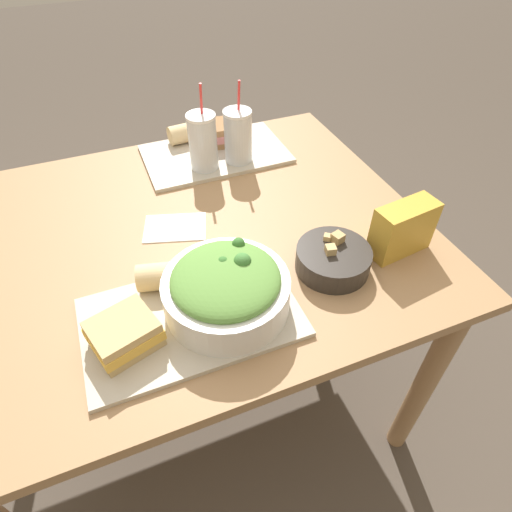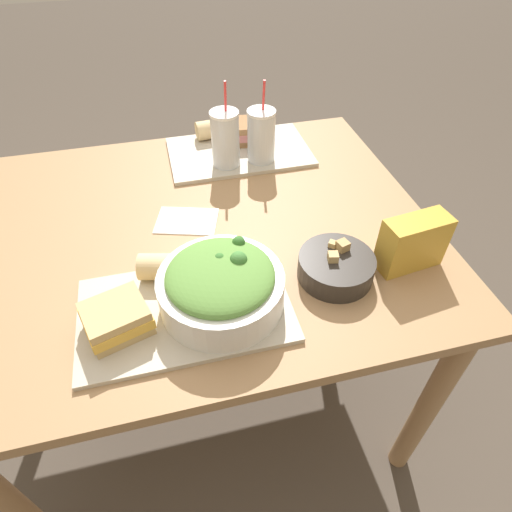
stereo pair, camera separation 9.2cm
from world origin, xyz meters
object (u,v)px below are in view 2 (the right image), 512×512
object	(u,v)px
napkin_folded	(187,221)
baguette_far	(212,129)
sandwich_near	(117,319)
drink_cup_red	(261,137)
chip_bag	(413,243)
drink_cup_dark	(225,141)
salad_bowl	(221,285)
sandwich_far	(248,131)
soup_bowl	(336,266)
baguette_near	(169,267)

from	to	relation	value
napkin_folded	baguette_far	bearing A→B (deg)	71.13
sandwich_near	drink_cup_red	world-z (taller)	drink_cup_red
chip_bag	napkin_folded	xyz separation A→B (m)	(-0.48, 0.28, -0.06)
drink_cup_red	chip_bag	distance (m)	0.56
baguette_far	drink_cup_dark	xyz separation A→B (m)	(0.02, -0.17, 0.05)
drink_cup_dark	salad_bowl	bearing A→B (deg)	-102.09
sandwich_near	sandwich_far	bearing A→B (deg)	40.78
napkin_folded	sandwich_near	bearing A→B (deg)	-118.39
salad_bowl	sandwich_near	bearing A→B (deg)	-174.72
sandwich_near	napkin_folded	world-z (taller)	sandwich_near
soup_bowl	sandwich_far	bearing A→B (deg)	94.96
baguette_near	chip_bag	size ratio (longest dim) A/B	0.88
drink_cup_red	napkin_folded	size ratio (longest dim) A/B	1.35
salad_bowl	sandwich_far	bearing A→B (deg)	72.29
soup_bowl	napkin_folded	bearing A→B (deg)	137.61
soup_bowl	salad_bowl	bearing A→B (deg)	-174.58
soup_bowl	baguette_near	xyz separation A→B (m)	(-0.36, 0.08, 0.01)
soup_bowl	baguette_near	world-z (taller)	soup_bowl
soup_bowl	sandwich_near	size ratio (longest dim) A/B	1.16
sandwich_far	napkin_folded	distance (m)	0.44
sandwich_near	baguette_near	bearing A→B (deg)	29.30
drink_cup_red	drink_cup_dark	bearing A→B (deg)	180.00
sandwich_near	salad_bowl	bearing A→B (deg)	-12.00
soup_bowl	drink_cup_red	world-z (taller)	drink_cup_red
sandwich_far	napkin_folded	size ratio (longest dim) A/B	0.80
baguette_near	baguette_far	world-z (taller)	same
sandwich_far	baguette_far	xyz separation A→B (m)	(-0.11, 0.05, -0.00)
baguette_near	sandwich_near	bearing A→B (deg)	150.33
baguette_near	baguette_far	bearing A→B (deg)	-4.34
sandwich_near	napkin_folded	bearing A→B (deg)	44.33
soup_bowl	sandwich_far	distance (m)	0.64
baguette_far	napkin_folded	bearing A→B (deg)	155.59
salad_bowl	napkin_folded	xyz separation A→B (m)	(-0.04, 0.30, -0.06)
baguette_near	chip_bag	world-z (taller)	chip_bag
soup_bowl	baguette_far	bearing A→B (deg)	103.79
soup_bowl	sandwich_near	bearing A→B (deg)	-174.64
baguette_far	chip_bag	bearing A→B (deg)	-158.74
salad_bowl	soup_bowl	world-z (taller)	salad_bowl
chip_bag	sandwich_near	bearing A→B (deg)	176.45
sandwich_near	drink_cup_dark	size ratio (longest dim) A/B	0.58
soup_bowl	napkin_folded	xyz separation A→B (m)	(-0.30, 0.28, -0.03)
baguette_near	sandwich_far	bearing A→B (deg)	-15.21
sandwich_far	baguette_far	bearing A→B (deg)	166.16
sandwich_near	chip_bag	xyz separation A→B (m)	(0.66, 0.04, 0.02)
drink_cup_red	salad_bowl	bearing A→B (deg)	-112.59
sandwich_far	drink_cup_red	xyz separation A→B (m)	(0.01, -0.12, 0.04)
drink_cup_red	baguette_far	bearing A→B (deg)	125.98
sandwich_near	drink_cup_dark	xyz separation A→B (m)	(0.33, 0.55, 0.05)
salad_bowl	baguette_near	size ratio (longest dim) A/B	1.88
sandwich_near	chip_bag	bearing A→B (deg)	-13.73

